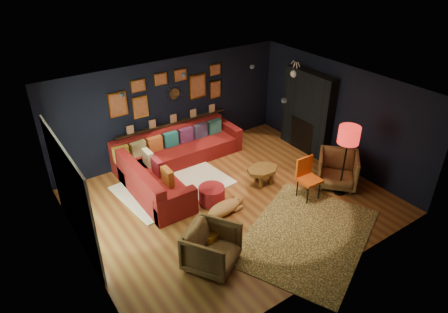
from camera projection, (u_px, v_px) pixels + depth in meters
floor at (232, 201)px, 9.03m from camera, size 6.50×6.50×0.00m
room_walls at (233, 138)px, 8.24m from camera, size 6.50×6.50×6.50m
sectional at (170, 163)px, 9.86m from camera, size 3.41×2.69×0.86m
ledge at (173, 123)px, 10.49m from camera, size 3.20×0.12×0.04m
gallery_wall at (170, 90)px, 10.07m from camera, size 3.15×0.04×1.02m
sunburst_mirror at (174, 94)px, 10.18m from camera, size 0.47×0.16×0.47m
fireplace at (307, 115)px, 10.68m from camera, size 0.31×1.60×2.20m
deer_head at (299, 72)px, 10.55m from camera, size 0.50×0.28×0.45m
sliding_door at (71, 195)px, 7.34m from camera, size 0.06×2.80×2.20m
ceiling_spots at (211, 83)px, 8.33m from camera, size 3.30×2.50×0.06m
shag_rug at (173, 185)px, 9.56m from camera, size 2.69×2.08×0.03m
leopard_rug at (307, 235)px, 8.01m from camera, size 3.68×3.25×0.02m
coffee_table at (262, 171)px, 9.46m from camera, size 0.84×0.64×0.40m
pouf at (212, 195)px, 8.86m from camera, size 0.58×0.58×0.38m
armchair_left at (212, 246)px, 7.10m from camera, size 1.17×1.15×0.89m
armchair_right at (338, 168)px, 9.39m from camera, size 1.21×1.21×0.91m
gold_stool at (210, 242)px, 7.52m from camera, size 0.36×0.36×0.45m
orange_chair at (307, 175)px, 8.92m from camera, size 0.47×0.47×0.97m
floor_lamp at (349, 138)px, 8.62m from camera, size 0.47×0.47×1.69m
dog at (224, 206)px, 8.53m from camera, size 1.21×0.70×0.36m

